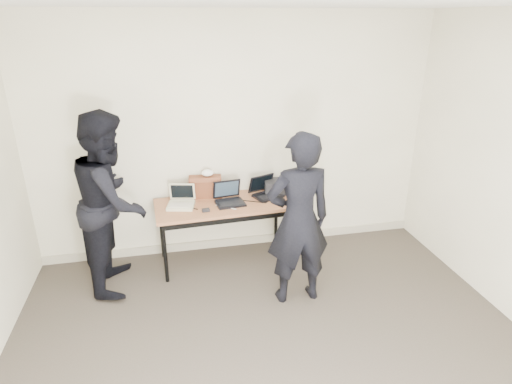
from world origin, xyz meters
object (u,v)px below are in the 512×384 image
object	(u,v)px
person_typist	(298,220)
laptop_beige	(181,202)
desk	(225,208)
leather_satchel	(205,186)
person_observer	(112,202)
laptop_right	(265,191)
equipment_box	(276,186)
laptop_center	(229,198)

from	to	relation	value
person_typist	laptop_beige	bearing A→B (deg)	-41.68
desk	laptop_beige	bearing A→B (deg)	172.84
leather_satchel	person_typist	xyz separation A→B (m)	(0.76, -1.06, 0.01)
person_typist	person_observer	xyz separation A→B (m)	(-1.73, 0.67, 0.06)
laptop_right	equipment_box	size ratio (longest dim) A/B	1.51
laptop_center	laptop_right	size ratio (longest dim) A/B	0.86
desk	laptop_beige	world-z (taller)	laptop_beige
desk	laptop_right	bearing A→B (deg)	10.83
laptop_beige	person_typist	size ratio (longest dim) A/B	0.19
laptop_beige	equipment_box	xyz separation A→B (m)	(1.09, 0.16, 0.03)
desk	person_typist	size ratio (longest dim) A/B	0.90
leather_satchel	person_observer	size ratio (longest dim) A/B	0.21
laptop_center	laptop_right	world-z (taller)	laptop_center
laptop_center	laptop_beige	bearing A→B (deg)	170.80
laptop_right	person_observer	xyz separation A→B (m)	(-1.64, -0.29, 0.14)
laptop_right	desk	bearing A→B (deg)	172.87
laptop_beige	laptop_center	xyz separation A→B (m)	(0.52, -0.02, 0.01)
equipment_box	person_observer	bearing A→B (deg)	-168.72
leather_satchel	person_typist	bearing A→B (deg)	-48.85
laptop_right	leather_satchel	distance (m)	0.68
desk	leather_satchel	size ratio (longest dim) A/B	4.10
laptop_beige	laptop_center	size ratio (longest dim) A/B	0.97
laptop_beige	laptop_center	world-z (taller)	laptop_center
laptop_center	laptop_right	bearing A→B (deg)	6.91
desk	laptop_beige	xyz separation A→B (m)	(-0.46, 0.03, 0.10)
laptop_center	leather_satchel	distance (m)	0.33
equipment_box	desk	bearing A→B (deg)	-163.04
person_observer	desk	bearing A→B (deg)	-78.09
laptop_center	person_observer	world-z (taller)	person_observer
laptop_beige	person_typist	distance (m)	1.36
laptop_beige	desk	bearing A→B (deg)	8.50
laptop_right	person_typist	world-z (taller)	person_typist
desk	leather_satchel	xyz separation A→B (m)	(-0.18, 0.23, 0.19)
laptop_right	person_typist	xyz separation A→B (m)	(0.09, -0.96, 0.08)
laptop_beige	leather_satchel	xyz separation A→B (m)	(0.28, 0.20, 0.08)
laptop_center	equipment_box	world-z (taller)	laptop_center
equipment_box	laptop_beige	bearing A→B (deg)	-171.61
desk	person_typist	xyz separation A→B (m)	(0.58, -0.83, 0.19)
laptop_center	desk	bearing A→B (deg)	-173.03
leather_satchel	person_observer	world-z (taller)	person_observer
desk	laptop_right	xyz separation A→B (m)	(0.49, 0.12, 0.11)
laptop_right	person_observer	world-z (taller)	person_observer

